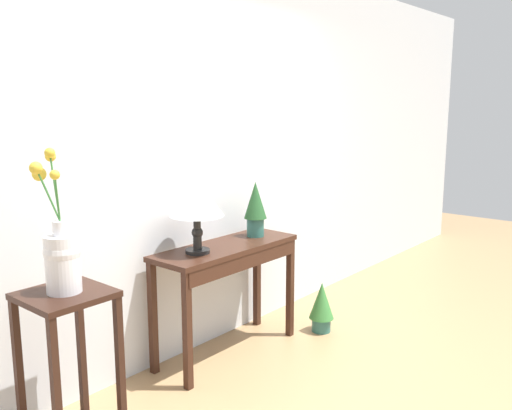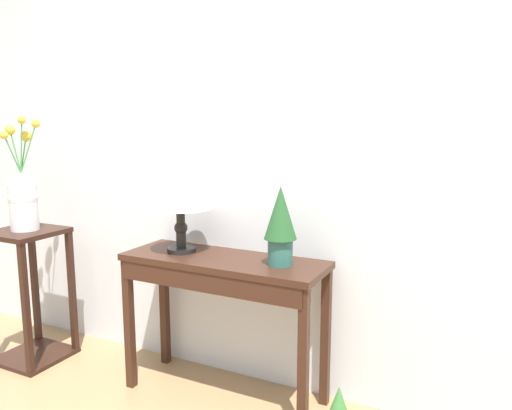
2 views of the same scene
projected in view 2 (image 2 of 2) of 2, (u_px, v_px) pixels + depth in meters
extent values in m
cube|color=silver|center=(246.00, 140.00, 2.76)|extent=(9.00, 0.10, 2.80)
cube|color=#381E14|center=(223.00, 261.00, 2.61)|extent=(1.11, 0.39, 0.03)
cube|color=#381E14|center=(206.00, 282.00, 2.47)|extent=(1.04, 0.03, 0.10)
cube|color=#381E14|center=(129.00, 324.00, 2.76)|extent=(0.04, 0.04, 0.75)
cube|color=#381E14|center=(303.00, 364.00, 2.30)|extent=(0.04, 0.04, 0.75)
cube|color=#381E14|center=(165.00, 305.00, 3.05)|extent=(0.04, 0.04, 0.75)
cube|color=#381E14|center=(326.00, 338.00, 2.59)|extent=(0.04, 0.04, 0.75)
cylinder|color=black|center=(181.00, 250.00, 2.73)|extent=(0.16, 0.16, 0.02)
cylinder|color=black|center=(181.00, 238.00, 2.71)|extent=(0.06, 0.06, 0.11)
sphere|color=black|center=(181.00, 228.00, 2.70)|extent=(0.07, 0.07, 0.07)
cylinder|color=black|center=(181.00, 218.00, 2.70)|extent=(0.05, 0.05, 0.11)
cone|color=silver|center=(180.00, 186.00, 2.67)|extent=(0.35, 0.35, 0.24)
cylinder|color=#2D665B|center=(280.00, 252.00, 2.47)|extent=(0.13, 0.13, 0.13)
cone|color=#235128|center=(281.00, 213.00, 2.43)|extent=(0.16, 0.16, 0.27)
cube|color=black|center=(26.00, 232.00, 3.03)|extent=(0.39, 0.39, 0.03)
cube|color=black|center=(35.00, 356.00, 3.17)|extent=(0.39, 0.39, 0.03)
cube|color=black|center=(26.00, 309.00, 2.87)|extent=(0.04, 0.03, 0.78)
cube|color=black|center=(35.00, 283.00, 3.33)|extent=(0.04, 0.04, 0.78)
cube|color=black|center=(72.00, 291.00, 3.18)|extent=(0.04, 0.04, 0.78)
cylinder|color=silver|center=(24.00, 207.00, 3.01)|extent=(0.17, 0.17, 0.28)
sphere|color=silver|center=(23.00, 198.00, 3.00)|extent=(0.17, 0.17, 0.17)
cylinder|color=silver|center=(21.00, 179.00, 2.98)|extent=(0.07, 0.07, 0.07)
cylinder|color=#387A38|center=(16.00, 152.00, 2.98)|extent=(0.10, 0.03, 0.26)
sphere|color=gold|center=(10.00, 130.00, 2.98)|extent=(0.06, 0.06, 0.06)
cylinder|color=#387A38|center=(21.00, 147.00, 2.96)|extent=(0.02, 0.05, 0.32)
sphere|color=gold|center=(22.00, 120.00, 2.96)|extent=(0.05, 0.05, 0.05)
cylinder|color=#387A38|center=(28.00, 148.00, 2.99)|extent=(0.04, 0.11, 0.30)
sphere|color=gold|center=(36.00, 124.00, 3.00)|extent=(0.05, 0.05, 0.05)
cylinder|color=#387A38|center=(13.00, 154.00, 2.94)|extent=(0.06, 0.07, 0.23)
sphere|color=gold|center=(4.00, 135.00, 2.90)|extent=(0.05, 0.05, 0.05)
cylinder|color=#387A38|center=(24.00, 155.00, 3.00)|extent=(0.05, 0.10, 0.22)
sphere|color=gold|center=(26.00, 136.00, 3.03)|extent=(0.07, 0.07, 0.07)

